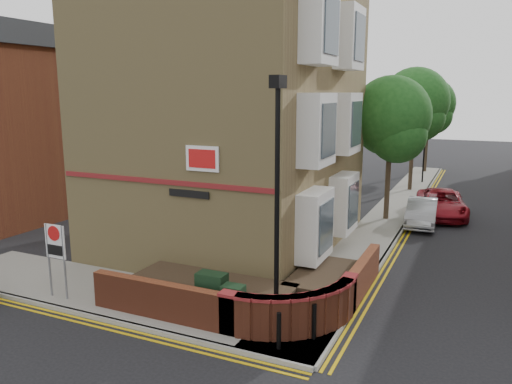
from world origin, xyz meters
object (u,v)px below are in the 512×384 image
object	(u,v)px
lamppost	(277,206)
silver_car_near	(422,212)
utility_cabinet_large	(212,294)
zone_sign	(56,247)

from	to	relation	value
lamppost	silver_car_near	world-z (taller)	lamppost
utility_cabinet_large	silver_car_near	distance (m)	13.14
lamppost	utility_cabinet_large	distance (m)	3.24
lamppost	silver_car_near	xyz separation A→B (m)	(2.04, 12.64, -2.74)
utility_cabinet_large	zone_sign	xyz separation A→B (m)	(-4.70, -0.80, 0.92)
zone_sign	silver_car_near	bearing A→B (deg)	57.08
zone_sign	silver_car_near	xyz separation A→B (m)	(8.64, 13.34, -1.04)
lamppost	zone_sign	world-z (taller)	lamppost
zone_sign	lamppost	bearing A→B (deg)	6.07
zone_sign	utility_cabinet_large	bearing A→B (deg)	9.69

